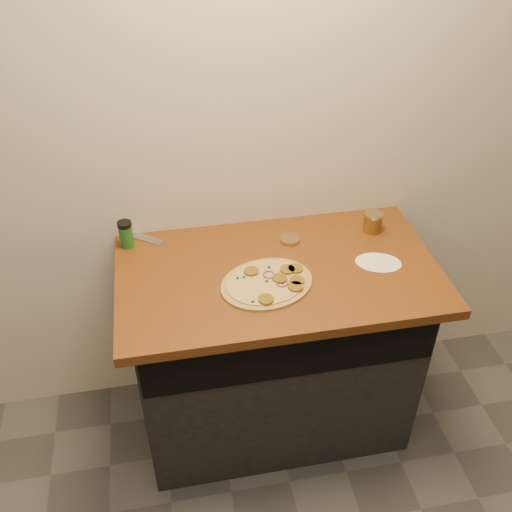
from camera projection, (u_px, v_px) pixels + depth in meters
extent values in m
cube|color=beige|center=(262.00, 119.00, 2.11)|extent=(4.00, 0.02, 2.70)
cube|color=black|center=(274.00, 350.00, 2.43)|extent=(1.10, 0.60, 0.86)
cube|color=brown|center=(278.00, 273.00, 2.14)|extent=(1.20, 0.70, 0.04)
cylinder|color=tan|center=(267.00, 284.00, 2.05)|extent=(0.42, 0.42, 0.01)
cylinder|color=beige|center=(267.00, 282.00, 2.04)|extent=(0.37, 0.37, 0.00)
cylinder|color=brown|center=(251.00, 271.00, 2.08)|extent=(0.05, 0.05, 0.01)
cylinder|color=brown|center=(296.00, 287.00, 2.01)|extent=(0.05, 0.05, 0.01)
cylinder|color=brown|center=(296.00, 269.00, 2.10)|extent=(0.05, 0.05, 0.01)
cylinder|color=brown|center=(266.00, 299.00, 1.96)|extent=(0.05, 0.05, 0.01)
cylinder|color=brown|center=(287.00, 270.00, 2.09)|extent=(0.05, 0.05, 0.01)
cylinder|color=brown|center=(297.00, 281.00, 2.04)|extent=(0.05, 0.05, 0.01)
cylinder|color=brown|center=(280.00, 278.00, 2.05)|extent=(0.05, 0.05, 0.01)
torus|color=#853168|center=(269.00, 274.00, 2.07)|extent=(0.05, 0.05, 0.01)
torus|color=#853168|center=(282.00, 283.00, 2.03)|extent=(0.05, 0.05, 0.01)
cube|color=black|center=(244.00, 277.00, 2.06)|extent=(0.01, 0.01, 0.00)
cube|color=black|center=(269.00, 267.00, 2.11)|extent=(0.01, 0.01, 0.00)
cube|color=black|center=(267.00, 281.00, 2.04)|extent=(0.01, 0.01, 0.00)
cube|color=black|center=(253.00, 302.00, 1.95)|extent=(0.01, 0.01, 0.00)
cube|color=black|center=(283.00, 283.00, 2.03)|extent=(0.01, 0.01, 0.00)
cube|color=black|center=(256.00, 270.00, 2.09)|extent=(0.01, 0.01, 0.00)
cube|color=black|center=(297.00, 284.00, 2.03)|extent=(0.01, 0.01, 0.00)
cube|color=black|center=(237.00, 278.00, 2.06)|extent=(0.01, 0.01, 0.00)
cube|color=#B7BAC1|center=(141.00, 237.00, 2.29)|extent=(0.18, 0.15, 0.00)
cube|color=black|center=(113.00, 227.00, 2.33)|extent=(0.10, 0.08, 0.02)
cylinder|color=tan|center=(290.00, 239.00, 2.26)|extent=(0.09, 0.09, 0.02)
cylinder|color=maroon|center=(372.00, 223.00, 2.30)|extent=(0.07, 0.07, 0.07)
cylinder|color=tan|center=(374.00, 215.00, 2.28)|extent=(0.08, 0.08, 0.01)
cylinder|color=#1C591E|center=(126.00, 236.00, 2.21)|extent=(0.05, 0.05, 0.09)
cylinder|color=black|center=(124.00, 224.00, 2.18)|extent=(0.06, 0.06, 0.02)
cylinder|color=white|center=(378.00, 263.00, 2.15)|extent=(0.22, 0.22, 0.00)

